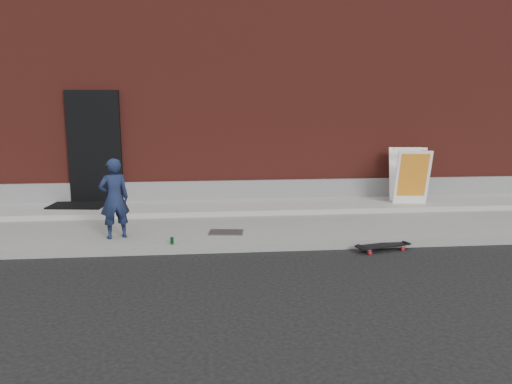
{
  "coord_description": "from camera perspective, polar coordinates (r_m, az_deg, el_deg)",
  "views": [
    {
      "loc": [
        -0.33,
        -7.42,
        2.35
      ],
      "look_at": [
        0.48,
        0.8,
        0.8
      ],
      "focal_mm": 35.0,
      "sensor_mm": 36.0,
      "label": 1
    }
  ],
  "objects": [
    {
      "name": "soda_can",
      "position": [
        7.79,
        -9.58,
        -5.53
      ],
      "size": [
        0.07,
        0.07,
        0.11
      ],
      "primitive_type": "cylinder",
      "rotation": [
        0.0,
        0.0,
        0.16
      ],
      "color": "#198139",
      "rests_on": "sidewalk"
    },
    {
      "name": "building",
      "position": [
        14.42,
        -4.38,
        11.16
      ],
      "size": [
        20.0,
        8.1,
        5.0
      ],
      "color": "#5D2019",
      "rests_on": "ground"
    },
    {
      "name": "utility_plate",
      "position": [
        8.36,
        -3.44,
        -4.62
      ],
      "size": [
        0.6,
        0.42,
        0.02
      ],
      "primitive_type": "cube",
      "rotation": [
        0.0,
        0.0,
        -0.12
      ],
      "color": "#4C4C51",
      "rests_on": "sidewalk"
    },
    {
      "name": "skateboard",
      "position": [
        8.11,
        14.31,
        -5.98
      ],
      "size": [
        0.9,
        0.44,
        0.1
      ],
      "color": "red",
      "rests_on": "ground"
    },
    {
      "name": "doormat",
      "position": [
        10.62,
        -19.5,
        -1.33
      ],
      "size": [
        1.17,
        1.0,
        0.03
      ],
      "primitive_type": "cube",
      "rotation": [
        0.0,
        0.0,
        -0.13
      ],
      "color": "black",
      "rests_on": "apron"
    },
    {
      "name": "ground",
      "position": [
        7.79,
        -2.95,
        -6.97
      ],
      "size": [
        80.0,
        80.0,
        0.0
      ],
      "primitive_type": "plane",
      "color": "black",
      "rests_on": "ground"
    },
    {
      "name": "child",
      "position": [
        8.22,
        -15.89,
        -0.73
      ],
      "size": [
        0.55,
        0.46,
        1.29
      ],
      "primitive_type": "imported",
      "rotation": [
        0.0,
        0.0,
        3.53
      ],
      "color": "#16203F",
      "rests_on": "sidewalk"
    },
    {
      "name": "pizza_sign",
      "position": [
        10.64,
        17.12,
        1.84
      ],
      "size": [
        0.76,
        0.87,
        1.13
      ],
      "color": "white",
      "rests_on": "apron"
    },
    {
      "name": "sidewalk",
      "position": [
        9.21,
        -3.39,
        -3.71
      ],
      "size": [
        20.0,
        3.0,
        0.15
      ],
      "primitive_type": "cube",
      "color": "gray",
      "rests_on": "ground"
    },
    {
      "name": "apron",
      "position": [
        10.06,
        -3.6,
        -1.76
      ],
      "size": [
        20.0,
        1.2,
        0.1
      ],
      "primitive_type": "cube",
      "color": "gray",
      "rests_on": "sidewalk"
    }
  ]
}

